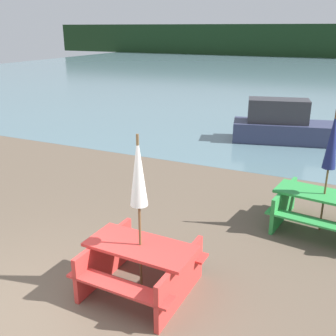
{
  "coord_description": "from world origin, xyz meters",
  "views": [
    {
      "loc": [
        3.55,
        -2.83,
        3.58
      ],
      "look_at": [
        0.36,
        4.08,
        0.85
      ],
      "focal_mm": 42.0,
      "sensor_mm": 36.0,
      "label": 1
    }
  ],
  "objects_px": {
    "umbrella_navy": "(332,141)",
    "boat": "(295,127)",
    "umbrella_white": "(138,173)",
    "picnic_table_green": "(322,208)",
    "picnic_table_red": "(141,263)"
  },
  "relations": [
    {
      "from": "umbrella_navy",
      "to": "boat",
      "type": "xyz_separation_m",
      "value": [
        -1.33,
        6.01,
        -1.22
      ]
    },
    {
      "from": "umbrella_white",
      "to": "boat",
      "type": "distance_m",
      "value": 9.1
    },
    {
      "from": "boat",
      "to": "umbrella_white",
      "type": "bearing_deg",
      "value": -108.75
    },
    {
      "from": "boat",
      "to": "picnic_table_green",
      "type": "bearing_deg",
      "value": -90.8
    },
    {
      "from": "boat",
      "to": "picnic_table_red",
      "type": "bearing_deg",
      "value": -108.75
    },
    {
      "from": "picnic_table_green",
      "to": "umbrella_navy",
      "type": "xyz_separation_m",
      "value": [
        0.0,
        -0.0,
        1.29
      ]
    },
    {
      "from": "picnic_table_green",
      "to": "umbrella_white",
      "type": "bearing_deg",
      "value": -126.5
    },
    {
      "from": "picnic_table_red",
      "to": "umbrella_white",
      "type": "relative_size",
      "value": 0.68
    },
    {
      "from": "picnic_table_red",
      "to": "boat",
      "type": "distance_m",
      "value": 9.01
    },
    {
      "from": "picnic_table_red",
      "to": "umbrella_navy",
      "type": "height_order",
      "value": "umbrella_navy"
    },
    {
      "from": "picnic_table_red",
      "to": "picnic_table_green",
      "type": "bearing_deg",
      "value": 53.5
    },
    {
      "from": "picnic_table_red",
      "to": "umbrella_white",
      "type": "height_order",
      "value": "umbrella_white"
    },
    {
      "from": "boat",
      "to": "umbrella_navy",
      "type": "bearing_deg",
      "value": -90.8
    },
    {
      "from": "umbrella_navy",
      "to": "umbrella_white",
      "type": "xyz_separation_m",
      "value": [
        -2.19,
        -2.96,
        0.07
      ]
    },
    {
      "from": "umbrella_navy",
      "to": "umbrella_white",
      "type": "distance_m",
      "value": 3.68
    }
  ]
}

